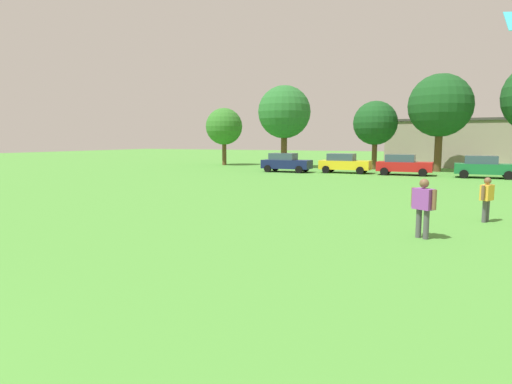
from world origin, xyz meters
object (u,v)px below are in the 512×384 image
Objects in this scene: bystander_near_trees at (487,196)px; parked_car_navy_0 at (286,162)px; tree_center_right at (440,106)px; adult_bystander at (423,203)px; parked_car_yellow_1 at (344,163)px; parked_car_green_3 at (484,167)px; parked_car_red_2 at (403,165)px; tree_left at (284,112)px; tree_far_left at (224,127)px; tree_center_left at (375,123)px.

bystander_near_trees is 0.37× the size of parked_car_navy_0.
adult_bystander is at bearing -88.56° from tree_center_right.
parked_car_yellow_1 is 10.78m from parked_car_green_3.
adult_bystander reaches higher than parked_car_red_2.
parked_car_green_3 is (5.84, -0.36, 0.00)m from parked_car_red_2.
parked_car_navy_0 is at bearing -153.17° from tree_center_right.
bystander_near_trees is at bearing -76.31° from parked_car_red_2.
parked_car_green_3 is 19.60m from tree_left.
adult_bystander is 33.25m from tree_left.
parked_car_green_3 is at bearing 116.50° from adult_bystander.
adult_bystander is 0.28× the size of tree_far_left.
parked_car_navy_0 is 0.65× the size of tree_center_left.
tree_center_right is (5.75, -0.82, 1.43)m from tree_center_left.
tree_center_right reaches higher than parked_car_green_3.
tree_left reaches higher than parked_car_navy_0.
parked_car_green_3 is at bearing -16.77° from tree_left.
tree_center_left is (-8.34, 26.57, 3.51)m from bystander_near_trees.
parked_car_navy_0 is 0.49× the size of tree_center_right.
tree_left is (-2.43, 5.88, 4.79)m from parked_car_navy_0.
tree_far_left is 22.52m from tree_center_right.
parked_car_navy_0 is at bearing 62.92° from bystander_near_trees.
parked_car_navy_0 is 12.93m from tree_far_left.
tree_center_left is 0.76× the size of tree_center_right.
parked_car_navy_0 is 0.51× the size of tree_left.
tree_center_left is at bearing 7.35° from tree_left.
bystander_near_trees is 0.18× the size of tree_center_right.
parked_car_yellow_1 is at bearing -104.19° from tree_center_left.
bystander_near_trees is at bearing -92.59° from parked_car_green_3.
tree_far_left is at bearing 162.17° from parked_car_red_2.
parked_car_yellow_1 is at bearing 51.27° from bystander_near_trees.
parked_car_red_2 is 0.65× the size of tree_center_left.
tree_center_left is at bearing 75.81° from parked_car_yellow_1.
parked_car_navy_0 is 1.00× the size of parked_car_yellow_1.
parked_car_yellow_1 reaches higher than bystander_near_trees.
tree_left reaches higher than adult_bystander.
parked_car_red_2 is (-3.09, 23.96, -0.19)m from adult_bystander.
tree_left is (7.73, -1.33, 1.33)m from tree_far_left.
parked_car_green_3 is (10.76, -0.62, 0.00)m from parked_car_yellow_1.
parked_car_navy_0 is at bearing -132.90° from tree_center_left.
adult_bystander is 26.61m from parked_car_navy_0.
bystander_near_trees is 0.19× the size of tree_left.
parked_car_red_2 is at bearing 130.50° from adult_bystander.
bystander_near_trees is at bearing -46.89° from tree_far_left.
parked_car_yellow_1 is 0.51× the size of tree_left.
tree_center_right is (-0.74, 29.42, 4.82)m from adult_bystander.
adult_bystander is at bearing -71.69° from parked_car_yellow_1.
bystander_near_trees is at bearing -64.37° from parked_car_yellow_1.
parked_car_navy_0 is at bearing -67.54° from tree_left.
tree_center_left is at bearing 47.10° from parked_car_navy_0.
parked_car_red_2 is at bearing -17.83° from tree_far_left.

